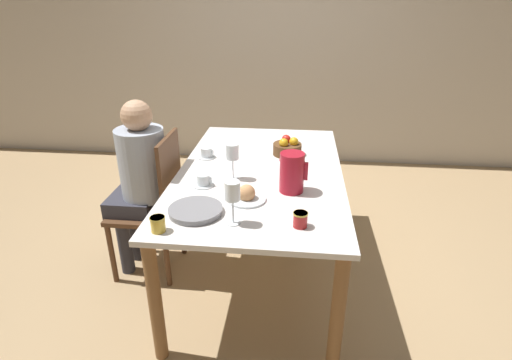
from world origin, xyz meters
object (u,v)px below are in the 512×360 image
wine_glass_water (232,153)px  jam_jar_red (158,224)px  teacup_across (206,153)px  bread_plate (247,195)px  red_pitcher (292,172)px  serving_tray (196,210)px  jam_jar_amber (300,219)px  wine_glass_juice (233,193)px  person_seated (139,174)px  chair_person_side (155,203)px  fruit_bowl (287,148)px  teacup_near_person (203,181)px

wine_glass_water → jam_jar_red: 0.68m
teacup_across → bread_plate: 0.69m
red_pitcher → wine_glass_water: (-0.35, 0.13, 0.05)m
wine_glass_water → serving_tray: wine_glass_water is taller
wine_glass_water → jam_jar_amber: (0.40, -0.51, -0.12)m
red_pitcher → wine_glass_juice: (-0.27, -0.38, 0.05)m
person_seated → jam_jar_amber: (1.04, -0.62, 0.09)m
wine_glass_juice → jam_jar_amber: 0.34m
wine_glass_juice → teacup_across: wine_glass_juice is taller
serving_tray → jam_jar_red: bearing=-125.3°
wine_glass_juice → bread_plate: (0.03, 0.24, -0.13)m
serving_tray → jam_jar_amber: 0.53m
serving_tray → wine_glass_juice: bearing=-20.5°
serving_tray → red_pitcher: bearing=32.8°
teacup_across → serving_tray: (0.11, -0.76, -0.01)m
chair_person_side → red_pitcher: red_pitcher is taller
wine_glass_juice → jam_jar_amber: wine_glass_juice is taller
teacup_across → jam_jar_amber: size_ratio=1.68×
teacup_across → wine_glass_water: bearing=-54.0°
red_pitcher → bread_plate: bearing=-149.7°
wine_glass_water → wine_glass_juice: 0.52m
wine_glass_juice → jam_jar_red: wine_glass_juice is taller
wine_glass_juice → chair_person_side: bearing=135.8°
wine_glass_water → bread_plate: bearing=-66.5°
jam_jar_amber → fruit_bowl: (-0.09, 0.95, 0.01)m
wine_glass_juice → teacup_across: size_ratio=1.77×
jam_jar_red → fruit_bowl: fruit_bowl is taller
wine_glass_juice → jam_jar_red: (-0.33, -0.11, -0.12)m
bread_plate → jam_jar_red: (-0.37, -0.35, 0.01)m
teacup_near_person → teacup_across: size_ratio=1.00×
person_seated → bread_plate: person_seated is taller
jam_jar_amber → person_seated: bearing=149.2°
chair_person_side → jam_jar_red: (0.29, -0.71, 0.28)m
serving_tray → jam_jar_amber: size_ratio=3.68×
chair_person_side → teacup_near_person: (0.39, -0.21, 0.27)m
teacup_across → jam_jar_red: jam_jar_red is taller
teacup_near_person → serving_tray: teacup_near_person is taller
serving_tray → jam_jar_red: size_ratio=3.68×
bread_plate → jam_jar_amber: bread_plate is taller
person_seated → jam_jar_red: person_seated is taller
chair_person_side → wine_glass_juice: wine_glass_juice is taller
wine_glass_water → chair_person_side: bearing=170.2°
serving_tray → teacup_near_person: bearing=95.8°
serving_tray → person_seated: bearing=133.2°
wine_glass_water → jam_jar_amber: size_ratio=2.93×
chair_person_side → teacup_across: bearing=-53.3°
wine_glass_juice → jam_jar_red: bearing=-162.1°
teacup_across → serving_tray: 0.77m
wine_glass_juice → serving_tray: wine_glass_juice is taller
wine_glass_juice → teacup_near_person: size_ratio=1.77×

